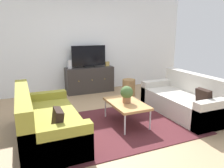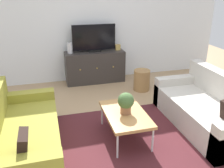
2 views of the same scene
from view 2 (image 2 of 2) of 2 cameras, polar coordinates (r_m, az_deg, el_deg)
ground_plane at (r=3.82m, az=1.92°, el=-11.51°), size 10.00×10.00×0.00m
wall_back at (r=5.72m, az=-5.69°, el=14.29°), size 6.40×0.12×2.70m
area_rug at (r=3.70m, az=2.62°, el=-12.66°), size 2.50×1.90×0.01m
couch_left_side at (r=3.50m, az=-21.14°, el=-11.47°), size 0.90×1.84×0.81m
couch_right_side at (r=4.22m, az=21.57°, el=-5.57°), size 0.90×1.84×0.81m
coffee_table at (r=3.56m, az=3.09°, el=-7.06°), size 0.57×0.94×0.41m
potted_plant at (r=3.46m, az=3.21°, el=-4.21°), size 0.23×0.23×0.31m
tv_console at (r=5.69m, az=-3.96°, el=4.00°), size 1.33×0.47×0.71m
flat_screen_tv at (r=5.54m, az=-4.18°, el=10.48°), size 0.96×0.16×0.60m
glass_vase at (r=5.48m, az=-9.71°, el=8.15°), size 0.11×0.11×0.23m
mantel_clock at (r=5.70m, az=1.34°, el=8.47°), size 0.11×0.07×0.13m
wicker_basket at (r=5.28m, az=6.86°, el=0.89°), size 0.34×0.34×0.44m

